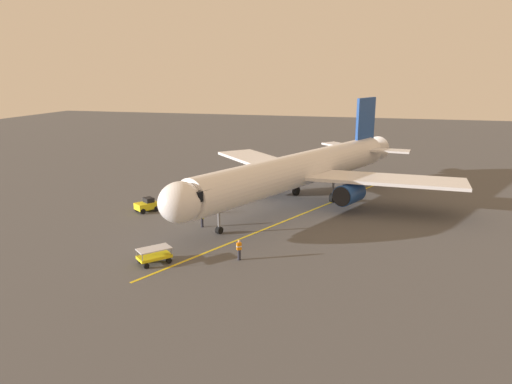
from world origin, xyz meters
name	(u,v)px	position (x,y,z in m)	size (l,w,h in m)	color
ground_plane	(296,205)	(0.00, 0.00, 0.00)	(220.00, 220.00, 0.00)	#4C4C4F
apron_lead_in_line	(290,219)	(-0.37, 5.62, 0.01)	(0.24, 40.00, 0.01)	yellow
airplane	(302,170)	(-0.48, -0.63, 4.00)	(31.87, 37.99, 11.50)	white
ground_crew_marshaller	(202,218)	(7.55, 10.43, 0.89)	(0.47, 0.42, 1.71)	#23232D
ground_crew_wing_walker	(179,207)	(11.35, 7.23, 0.89)	(0.44, 0.32, 1.71)	#23232D
ground_crew_loader	(239,250)	(1.57, 17.58, 0.89)	(0.47, 0.43, 1.71)	#23232D
baggage_cart_near_nose	(154,255)	(7.96, 19.96, 0.66)	(2.77, 2.87, 1.27)	yellow
tug_portside	(147,205)	(15.40, 6.87, 0.70)	(2.55, 2.74, 1.50)	yellow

